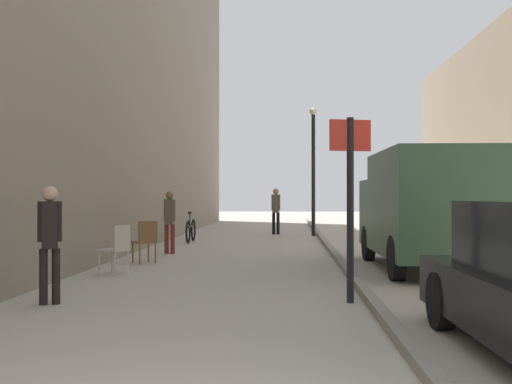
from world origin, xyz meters
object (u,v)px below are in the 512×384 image
(pedestrian_mid_block, at_px, (50,236))
(lamp_post, at_px, (313,163))
(pedestrian_main_foreground, at_px, (276,208))
(delivery_van, at_px, (428,207))
(cafe_chair_near_window, at_px, (146,239))
(bicycle_leaning, at_px, (191,230))
(street_sign_post, at_px, (350,193))
(cafe_chair_by_doorway, at_px, (117,246))
(pedestrian_far_crossing, at_px, (170,218))

(pedestrian_mid_block, relative_size, lamp_post, 0.34)
(pedestrian_main_foreground, xyz_separation_m, pedestrian_mid_block, (-2.83, -14.87, -0.08))
(delivery_van, height_order, lamp_post, lamp_post)
(pedestrian_main_foreground, relative_size, lamp_post, 0.37)
(pedestrian_mid_block, height_order, cafe_chair_near_window, pedestrian_mid_block)
(lamp_post, distance_m, cafe_chair_near_window, 10.27)
(bicycle_leaning, bearing_deg, lamp_post, 38.25)
(pedestrian_main_foreground, bearing_deg, cafe_chair_near_window, -90.49)
(delivery_van, relative_size, lamp_post, 1.02)
(delivery_van, bearing_deg, street_sign_post, -117.93)
(bicycle_leaning, distance_m, cafe_chair_by_doorway, 7.86)
(pedestrian_main_foreground, relative_size, delivery_van, 0.36)
(pedestrian_mid_block, relative_size, cafe_chair_by_doorway, 1.74)
(delivery_van, bearing_deg, pedestrian_main_foreground, 106.27)
(cafe_chair_near_window, bearing_deg, pedestrian_main_foreground, 36.83)
(pedestrian_far_crossing, bearing_deg, cafe_chair_by_doorway, 95.25)
(pedestrian_main_foreground, bearing_deg, bicycle_leaning, -108.97)
(lamp_post, height_order, cafe_chair_by_doorway, lamp_post)
(street_sign_post, distance_m, bicycle_leaning, 11.32)
(delivery_van, distance_m, cafe_chair_by_doorway, 6.19)
(delivery_van, distance_m, bicycle_leaning, 9.02)
(cafe_chair_near_window, bearing_deg, pedestrian_far_crossing, 49.46)
(delivery_van, bearing_deg, cafe_chair_by_doorway, -170.27)
(pedestrian_main_foreground, bearing_deg, delivery_van, -58.35)
(pedestrian_far_crossing, bearing_deg, pedestrian_mid_block, 95.80)
(street_sign_post, relative_size, lamp_post, 0.55)
(pedestrian_far_crossing, xyz_separation_m, street_sign_post, (3.92, -6.79, 0.62))
(lamp_post, bearing_deg, pedestrian_far_crossing, -119.78)
(delivery_van, relative_size, cafe_chair_by_doorway, 5.18)
(street_sign_post, distance_m, lamp_post, 13.81)
(pedestrian_mid_block, xyz_separation_m, bicycle_leaning, (0.18, 10.89, -0.56))
(pedestrian_mid_block, distance_m, delivery_van, 7.39)
(delivery_van, bearing_deg, cafe_chair_near_window, 171.58)
(delivery_van, xyz_separation_m, cafe_chair_by_doorway, (-6.04, -1.12, -0.72))
(bicycle_leaning, bearing_deg, cafe_chair_near_window, -90.60)
(pedestrian_mid_block, distance_m, cafe_chair_by_doorway, 3.06)
(street_sign_post, relative_size, cafe_chair_near_window, 2.77)
(delivery_van, distance_m, lamp_post, 10.25)
(pedestrian_far_crossing, xyz_separation_m, bicycle_leaning, (-0.06, 3.74, -0.55))
(pedestrian_far_crossing, height_order, delivery_van, delivery_van)
(pedestrian_far_crossing, bearing_deg, delivery_van, 160.73)
(cafe_chair_by_doorway, bearing_deg, pedestrian_far_crossing, 20.94)
(pedestrian_main_foreground, xyz_separation_m, lamp_post, (1.41, -0.75, 1.70))
(delivery_van, relative_size, street_sign_post, 1.87)
(pedestrian_main_foreground, height_order, bicycle_leaning, pedestrian_main_foreground)
(pedestrian_main_foreground, distance_m, delivery_van, 11.21)
(cafe_chair_by_doorway, bearing_deg, street_sign_post, -99.76)
(bicycle_leaning, bearing_deg, pedestrian_main_foreground, 56.10)
(pedestrian_main_foreground, distance_m, street_sign_post, 14.59)
(pedestrian_mid_block, height_order, street_sign_post, street_sign_post)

